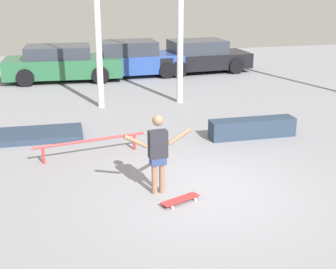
# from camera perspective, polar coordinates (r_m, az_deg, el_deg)

# --- Properties ---
(ground_plane) EXTENTS (36.00, 36.00, 0.00)m
(ground_plane) POSITION_cam_1_polar(r_m,az_deg,el_deg) (9.23, 4.29, -6.92)
(ground_plane) COLOR gray
(skateboarder) EXTENTS (1.33, 0.21, 1.57)m
(skateboarder) POSITION_cam_1_polar(r_m,az_deg,el_deg) (8.80, -1.23, -1.93)
(skateboarder) COLOR #8C664C
(skateboarder) RESTS_ON ground_plane
(skateboard) EXTENTS (0.81, 0.50, 0.08)m
(skateboard) POSITION_cam_1_polar(r_m,az_deg,el_deg) (8.75, 1.53, -7.93)
(skateboard) COLOR red
(skateboard) RESTS_ON ground_plane
(grind_box) EXTENTS (2.26, 0.50, 0.49)m
(grind_box) POSITION_cam_1_polar(r_m,az_deg,el_deg) (12.37, 10.23, 0.80)
(grind_box) COLOR #28384C
(grind_box) RESTS_ON ground_plane
(manual_pad) EXTENTS (2.63, 1.25, 0.15)m
(manual_pad) POSITION_cam_1_polar(r_m,az_deg,el_deg) (12.64, -16.30, -0.08)
(manual_pad) COLOR #28384C
(manual_pad) RESTS_ON ground_plane
(grind_rail) EXTENTS (2.61, 0.56, 0.42)m
(grind_rail) POSITION_cam_1_polar(r_m,az_deg,el_deg) (10.98, -9.45, -0.99)
(grind_rail) COLOR red
(grind_rail) RESTS_ON ground_plane
(parked_car_green) EXTENTS (4.66, 2.18, 1.40)m
(parked_car_green) POSITION_cam_1_polar(r_m,az_deg,el_deg) (19.36, -12.76, 8.44)
(parked_car_green) COLOR #28603D
(parked_car_green) RESTS_ON ground_plane
(parked_car_blue) EXTENTS (4.16, 1.97, 1.47)m
(parked_car_blue) POSITION_cam_1_polar(r_m,az_deg,el_deg) (19.81, -4.48, 9.12)
(parked_car_blue) COLOR #284793
(parked_car_blue) RESTS_ON ground_plane
(parked_car_black) EXTENTS (4.33, 2.19, 1.39)m
(parked_car_black) POSITION_cam_1_polar(r_m,az_deg,el_deg) (20.70, 3.89, 9.45)
(parked_car_black) COLOR black
(parked_car_black) RESTS_ON ground_plane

